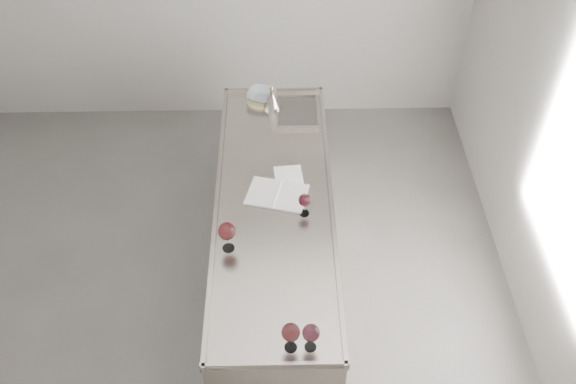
{
  "coord_description": "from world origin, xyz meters",
  "views": [
    {
      "loc": [
        0.54,
        -2.6,
        3.89
      ],
      "look_at": [
        0.59,
        0.3,
        1.02
      ],
      "focal_mm": 40.0,
      "sensor_mm": 36.0,
      "label": 1
    }
  ],
  "objects_px": {
    "wine_glass_middle": "(291,333)",
    "wine_glass_right": "(311,333)",
    "notebook": "(277,195)",
    "ceramic_bowl": "(262,96)",
    "wine_glass_small": "(305,201)",
    "counter": "(275,248)",
    "wine_glass_left": "(227,232)",
    "wine_funnel": "(272,101)"
  },
  "relations": [
    {
      "from": "wine_glass_middle",
      "to": "ceramic_bowl",
      "type": "bearing_deg",
      "value": 94.64
    },
    {
      "from": "counter",
      "to": "wine_glass_small",
      "type": "xyz_separation_m",
      "value": [
        0.19,
        -0.11,
        0.58
      ]
    },
    {
      "from": "wine_funnel",
      "to": "counter",
      "type": "bearing_deg",
      "value": -89.41
    },
    {
      "from": "wine_glass_left",
      "to": "wine_glass_right",
      "type": "distance_m",
      "value": 0.83
    },
    {
      "from": "wine_glass_small",
      "to": "ceramic_bowl",
      "type": "bearing_deg",
      "value": 103.31
    },
    {
      "from": "wine_glass_left",
      "to": "notebook",
      "type": "height_order",
      "value": "wine_glass_left"
    },
    {
      "from": "notebook",
      "to": "wine_funnel",
      "type": "height_order",
      "value": "wine_funnel"
    },
    {
      "from": "wine_glass_small",
      "to": "notebook",
      "type": "distance_m",
      "value": 0.26
    },
    {
      "from": "wine_glass_right",
      "to": "notebook",
      "type": "relative_size",
      "value": 0.42
    },
    {
      "from": "ceramic_bowl",
      "to": "wine_funnel",
      "type": "relative_size",
      "value": 1.0
    },
    {
      "from": "wine_glass_left",
      "to": "wine_funnel",
      "type": "bearing_deg",
      "value": 79.13
    },
    {
      "from": "wine_glass_right",
      "to": "notebook",
      "type": "distance_m",
      "value": 1.15
    },
    {
      "from": "wine_glass_left",
      "to": "wine_glass_middle",
      "type": "distance_m",
      "value": 0.78
    },
    {
      "from": "counter",
      "to": "wine_funnel",
      "type": "height_order",
      "value": "wine_funnel"
    },
    {
      "from": "counter",
      "to": "wine_glass_left",
      "type": "relative_size",
      "value": 11.66
    },
    {
      "from": "notebook",
      "to": "wine_funnel",
      "type": "bearing_deg",
      "value": 105.89
    },
    {
      "from": "counter",
      "to": "notebook",
      "type": "height_order",
      "value": "counter"
    },
    {
      "from": "wine_glass_left",
      "to": "wine_funnel",
      "type": "relative_size",
      "value": 0.96
    },
    {
      "from": "wine_glass_right",
      "to": "wine_glass_small",
      "type": "bearing_deg",
      "value": 89.82
    },
    {
      "from": "counter",
      "to": "ceramic_bowl",
      "type": "relative_size",
      "value": 11.1
    },
    {
      "from": "wine_glass_small",
      "to": "wine_funnel",
      "type": "height_order",
      "value": "wine_funnel"
    },
    {
      "from": "wine_glass_small",
      "to": "notebook",
      "type": "relative_size",
      "value": 0.37
    },
    {
      "from": "wine_glass_middle",
      "to": "wine_glass_right",
      "type": "bearing_deg",
      "value": 0.0
    },
    {
      "from": "wine_glass_left",
      "to": "notebook",
      "type": "distance_m",
      "value": 0.55
    },
    {
      "from": "wine_glass_left",
      "to": "wine_funnel",
      "type": "xyz_separation_m",
      "value": [
        0.26,
        1.38,
        -0.08
      ]
    },
    {
      "from": "counter",
      "to": "notebook",
      "type": "bearing_deg",
      "value": 69.59
    },
    {
      "from": "ceramic_bowl",
      "to": "wine_glass_left",
      "type": "bearing_deg",
      "value": -97.12
    },
    {
      "from": "notebook",
      "to": "ceramic_bowl",
      "type": "height_order",
      "value": "ceramic_bowl"
    },
    {
      "from": "wine_glass_small",
      "to": "wine_funnel",
      "type": "relative_size",
      "value": 0.74
    },
    {
      "from": "ceramic_bowl",
      "to": "wine_glass_small",
      "type": "bearing_deg",
      "value": -76.69
    },
    {
      "from": "wine_glass_middle",
      "to": "wine_glass_small",
      "type": "relative_size",
      "value": 1.2
    },
    {
      "from": "counter",
      "to": "ceramic_bowl",
      "type": "xyz_separation_m",
      "value": [
        -0.09,
        1.08,
        0.51
      ]
    },
    {
      "from": "counter",
      "to": "ceramic_bowl",
      "type": "bearing_deg",
      "value": 94.84
    },
    {
      "from": "counter",
      "to": "ceramic_bowl",
      "type": "distance_m",
      "value": 1.2
    },
    {
      "from": "wine_glass_middle",
      "to": "wine_glass_left",
      "type": "bearing_deg",
      "value": 117.55
    },
    {
      "from": "wine_glass_middle",
      "to": "wine_funnel",
      "type": "distance_m",
      "value": 2.07
    },
    {
      "from": "counter",
      "to": "wine_glass_left",
      "type": "distance_m",
      "value": 0.78
    },
    {
      "from": "wine_glass_middle",
      "to": "wine_glass_right",
      "type": "height_order",
      "value": "wine_glass_middle"
    },
    {
      "from": "notebook",
      "to": "wine_glass_middle",
      "type": "bearing_deg",
      "value": -72.67
    },
    {
      "from": "notebook",
      "to": "wine_glass_small",
      "type": "bearing_deg",
      "value": -30.02
    },
    {
      "from": "wine_glass_right",
      "to": "wine_funnel",
      "type": "bearing_deg",
      "value": 95.47
    },
    {
      "from": "wine_glass_small",
      "to": "wine_glass_left",
      "type": "bearing_deg",
      "value": -149.13
    }
  ]
}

